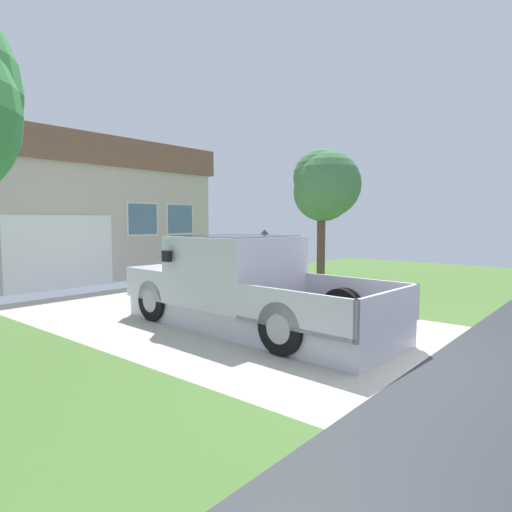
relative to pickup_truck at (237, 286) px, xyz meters
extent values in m
cube|color=#BCB5A6|center=(0.06, 1.07, -0.77)|extent=(5.20, 9.00, 0.06)
cube|color=#4A7031|center=(8.66, 1.07, -0.77)|extent=(12.00, 9.00, 0.06)
cube|color=silver|center=(-0.02, -0.39, -0.53)|extent=(2.00, 5.43, 0.42)
cube|color=silver|center=(0.00, 0.05, 0.31)|extent=(1.99, 2.06, 1.26)
cube|color=#1E2833|center=(0.00, 0.05, 0.68)|extent=(1.75, 1.89, 0.53)
cube|color=silver|center=(0.08, 1.66, -0.03)|extent=(1.95, 1.34, 0.59)
cube|color=black|center=(-0.10, -2.00, -0.29)|extent=(2.00, 2.23, 0.06)
cube|color=silver|center=(-1.01, -1.95, -0.04)|extent=(0.16, 2.14, 0.57)
cube|color=silver|center=(0.82, -2.04, -0.04)|extent=(0.16, 2.14, 0.57)
cube|color=silver|center=(-0.15, -3.04, -0.04)|extent=(1.90, 0.15, 0.57)
cube|color=black|center=(-1.01, 0.79, 0.58)|extent=(0.11, 0.18, 0.20)
cylinder|color=black|center=(-0.75, 1.51, -0.34)|extent=(0.30, 0.81, 0.80)
cylinder|color=#9E9EA3|center=(-0.75, 1.51, -0.34)|extent=(0.30, 0.45, 0.44)
cylinder|color=black|center=(0.89, 1.43, -0.34)|extent=(0.30, 0.81, 0.80)
cylinder|color=#9E9EA3|center=(0.89, 1.43, -0.34)|extent=(0.30, 0.45, 0.44)
cylinder|color=black|center=(-0.90, -1.75, -0.34)|extent=(0.30, 0.81, 0.80)
cylinder|color=#9E9EA3|center=(-0.90, -1.75, -0.34)|extent=(0.30, 0.45, 0.44)
cylinder|color=black|center=(0.73, -1.82, -0.34)|extent=(0.30, 0.81, 0.80)
cylinder|color=#9E9EA3|center=(0.73, -1.82, -0.34)|extent=(0.30, 0.45, 0.44)
cylinder|color=navy|center=(1.49, 0.44, -0.30)|extent=(0.14, 0.14, 0.89)
cylinder|color=navy|center=(1.17, 0.39, -0.30)|extent=(0.14, 0.14, 0.89)
cylinder|color=#E55959|center=(1.33, 0.42, 0.43)|extent=(0.28, 0.28, 0.62)
cylinder|color=brown|center=(1.49, 0.45, 0.39)|extent=(0.09, 0.09, 0.63)
cylinder|color=brown|center=(1.16, 0.39, 0.39)|extent=(0.09, 0.09, 0.63)
sphere|color=brown|center=(1.33, 0.42, 0.86)|extent=(0.21, 0.21, 0.21)
cylinder|color=#232328|center=(1.33, 0.42, 0.91)|extent=(0.49, 0.49, 0.01)
cone|color=#232328|center=(1.33, 0.42, 0.97)|extent=(0.22, 0.22, 0.12)
cube|color=brown|center=(1.17, 0.07, -0.64)|extent=(0.34, 0.14, 0.22)
torus|color=brown|center=(1.17, 0.07, -0.48)|extent=(0.31, 0.02, 0.31)
cube|color=#BEB0A2|center=(1.01, 9.44, 1.08)|extent=(9.61, 5.24, 3.65)
cube|color=brown|center=(1.01, 9.44, 3.37)|extent=(10.00, 5.45, 0.93)
cube|color=white|center=(0.00, 6.79, 0.31)|extent=(3.17, 0.06, 2.12)
cube|color=slate|center=(2.78, 6.79, 1.26)|extent=(1.10, 0.05, 1.00)
cube|color=silver|center=(2.78, 6.81, 1.26)|extent=(1.23, 0.02, 1.12)
cube|color=slate|center=(4.38, 6.79, 1.26)|extent=(1.10, 0.05, 1.00)
cube|color=silver|center=(4.38, 6.81, 1.26)|extent=(1.23, 0.02, 1.12)
cylinder|color=brown|center=(5.36, 1.49, 0.43)|extent=(0.25, 0.25, 2.34)
sphere|color=#498148|center=(5.32, 1.25, 2.28)|extent=(1.94, 1.94, 1.94)
sphere|color=#498148|center=(5.47, 1.51, 2.08)|extent=(1.78, 1.78, 1.78)
sphere|color=#498148|center=(5.37, 1.50, 2.49)|extent=(1.70, 1.70, 1.70)
cube|color=#424247|center=(3.29, 4.89, -0.18)|extent=(0.58, 0.68, 0.95)
cube|color=#2E2E31|center=(3.29, 4.89, 0.35)|extent=(0.60, 0.71, 0.10)
cylinder|color=black|center=(3.07, 4.61, -0.65)|extent=(0.05, 0.18, 0.18)
cylinder|color=black|center=(3.51, 4.61, -0.65)|extent=(0.05, 0.18, 0.18)
camera|label=1|loc=(-6.02, -5.51, 1.23)|focal=30.89mm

